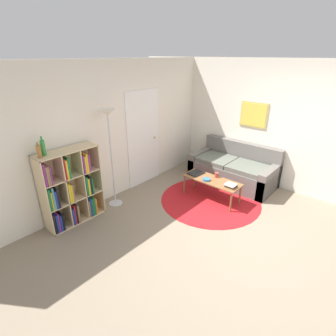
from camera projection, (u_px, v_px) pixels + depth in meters
ground_plane at (244, 240)px, 4.09m from camera, size 14.00×14.00×0.00m
wall_back at (127, 129)px, 5.20m from camera, size 7.28×0.11×2.60m
wall_right at (240, 120)px, 5.85m from camera, size 0.08×5.65×2.60m
rug at (210, 200)px, 5.20m from camera, size 1.95×1.95×0.01m
bookshelf at (70, 190)px, 4.32m from camera, size 0.98×0.34×1.29m
floor_lamp at (109, 128)px, 4.47m from camera, size 0.28×0.28×1.82m
couch at (234, 169)px, 5.86m from camera, size 0.89×1.82×0.86m
coffee_table at (212, 181)px, 5.11m from camera, size 0.43×1.15×0.42m
laptop at (196, 173)px, 5.34m from camera, size 0.32×0.27×0.02m
bowl at (206, 179)px, 5.05m from camera, size 0.15×0.15×0.04m
book_stack_on_table at (231, 185)px, 4.79m from camera, size 0.18×0.19×0.07m
cup at (217, 175)px, 5.17m from camera, size 0.08×0.08×0.09m
bottle_left at (39, 151)px, 3.74m from camera, size 0.06×0.06×0.24m
bottle_middle at (43, 148)px, 3.81m from camera, size 0.06×0.06×0.29m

